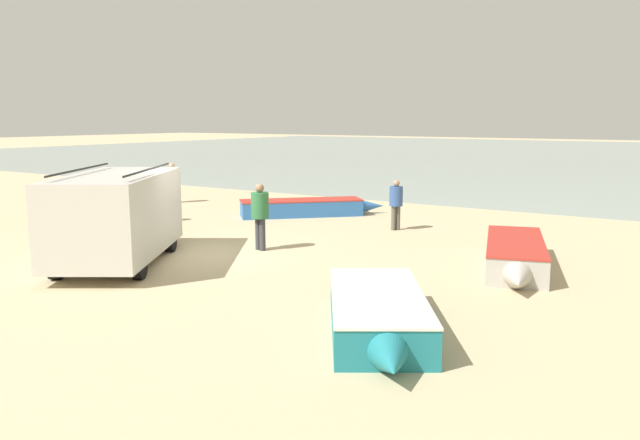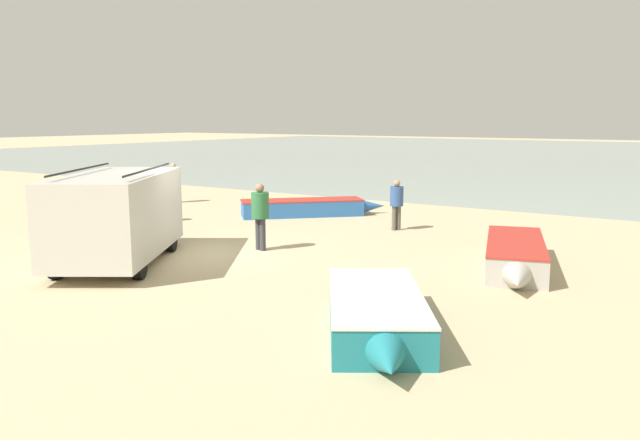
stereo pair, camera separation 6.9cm
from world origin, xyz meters
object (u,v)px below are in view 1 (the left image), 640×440
fisherman_0 (260,211)px  fisherman_1 (172,179)px  fishing_rowboat_2 (307,207)px  fisherman_2 (396,200)px  fishing_rowboat_0 (378,315)px  fisherman_3 (148,195)px  parked_van (117,215)px  fishing_rowboat_1 (515,256)px

fisherman_0 → fisherman_1: fisherman_0 is taller
fishing_rowboat_2 → fisherman_2: fisherman_2 is taller
fishing_rowboat_0 → fisherman_1: (-14.84, 9.83, 0.68)m
fishing_rowboat_0 → fishing_rowboat_2: fishing_rowboat_0 is taller
fisherman_2 → fisherman_3: 8.45m
fisherman_1 → fisherman_2: (10.81, -0.83, -0.04)m
parked_van → fishing_rowboat_0: bearing=-130.4°
fishing_rowboat_0 → fisherman_3: (-11.82, 5.73, 0.64)m
parked_van → fishing_rowboat_2: (-0.39, 8.89, -0.93)m
fishing_rowboat_2 → fisherman_2: (4.06, -0.95, 0.67)m
parked_van → fisherman_0: size_ratio=2.83×
fishing_rowboat_0 → fisherman_0: 7.20m
fisherman_3 → fishing_rowboat_2: bearing=-59.9°
fishing_rowboat_0 → fisherman_2: bearing=171.7°
fishing_rowboat_2 → fisherman_0: size_ratio=2.45×
fisherman_3 → parked_van: bearing=-157.1°
fisherman_2 → fisherman_0: bearing=-74.3°
fishing_rowboat_1 → fisherman_0: size_ratio=2.74×
parked_van → fishing_rowboat_2: 8.94m
fishing_rowboat_2 → fisherman_2: bearing=-57.7°
fishing_rowboat_1 → parked_van: bearing=-77.7°
fishing_rowboat_0 → fisherman_2: fisherman_2 is taller
fisherman_2 → fisherman_3: bearing=-121.4°
parked_van → fishing_rowboat_2: bearing=-30.0°
fisherman_1 → parked_van: bearing=-117.9°
fishing_rowboat_1 → fishing_rowboat_2: (-8.77, 4.23, -0.03)m
parked_van → fisherman_3: parked_van is taller
fishing_rowboat_1 → fisherman_3: size_ratio=3.08×
fisherman_3 → fisherman_1: bearing=18.0°
fisherman_0 → fisherman_1: (-9.06, 5.60, -0.08)m
fishing_rowboat_2 → parked_van: bearing=-132.0°
fisherman_0 → fisherman_1: size_ratio=1.08×
parked_van → fishing_rowboat_2: parked_van is taller
parked_van → fisherman_0: (1.93, 3.16, -0.14)m
fishing_rowboat_1 → fisherman_2: 5.77m
fishing_rowboat_2 → fisherman_0: bearing=-112.5°
fishing_rowboat_2 → fisherman_1: size_ratio=2.63×
parked_van → fisherman_2: size_ratio=3.18×
fisherman_0 → fisherman_2: bearing=-6.0°
fishing_rowboat_1 → fisherman_2: (-4.71, 3.28, 0.63)m
fishing_rowboat_0 → fisherman_2: (-4.03, 9.00, 0.64)m
fishing_rowboat_1 → fisherman_2: bearing=-141.7°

